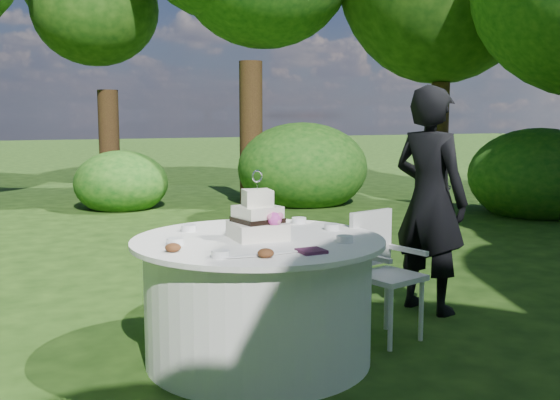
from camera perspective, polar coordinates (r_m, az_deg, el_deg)
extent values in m
plane|color=black|center=(4.25, -1.88, -13.61)|extent=(80.00, 80.00, 0.00)
cube|color=#4C203D|center=(3.62, 2.75, -4.46)|extent=(0.14, 0.14, 0.02)
ellipsoid|color=silver|center=(3.55, -1.40, -4.74)|extent=(0.48, 0.07, 0.01)
imported|color=black|center=(5.18, 12.92, 0.01)|extent=(0.58, 0.73, 1.75)
cylinder|color=white|center=(4.13, -1.91, -8.82)|extent=(1.40, 1.40, 0.74)
cylinder|color=white|center=(4.04, -1.93, -3.56)|extent=(1.56, 1.56, 0.03)
cube|color=silver|center=(4.02, -1.97, -2.67)|extent=(0.33, 0.33, 0.10)
cube|color=white|center=(4.01, -1.98, -1.26)|extent=(0.27, 0.27, 0.10)
cube|color=silver|center=(3.99, -1.98, 0.16)|extent=(0.19, 0.19, 0.10)
cube|color=black|center=(4.01, -1.97, -1.75)|extent=(0.29, 0.29, 0.03)
sphere|color=#E443BA|center=(3.91, -0.46, -1.69)|extent=(0.08, 0.08, 0.08)
cylinder|color=silver|center=(3.99, -1.99, 1.23)|extent=(0.01, 0.01, 0.05)
torus|color=white|center=(3.98, -1.99, 2.09)|extent=(0.08, 0.02, 0.08)
cube|color=silver|center=(4.51, 9.48, -6.60)|extent=(0.46, 0.46, 0.04)
cube|color=silver|center=(4.57, 7.91, -3.30)|extent=(0.38, 0.13, 0.38)
cylinder|color=white|center=(4.36, 9.59, -10.23)|extent=(0.03, 0.03, 0.42)
cylinder|color=white|center=(4.59, 12.19, -9.40)|extent=(0.03, 0.03, 0.42)
cylinder|color=silver|center=(4.56, 6.63, -9.38)|extent=(0.03, 0.03, 0.42)
cylinder|color=silver|center=(4.78, 9.26, -8.65)|extent=(0.03, 0.03, 0.42)
cube|color=silver|center=(4.34, 7.92, -4.95)|extent=(0.11, 0.34, 0.03)
cube|color=silver|center=(4.61, 11.03, -4.29)|extent=(0.11, 0.34, 0.03)
cylinder|color=white|center=(3.50, -5.19, -4.71)|extent=(0.10, 0.10, 0.04)
cylinder|color=white|center=(4.34, 4.55, -2.36)|extent=(0.10, 0.10, 0.04)
cylinder|color=white|center=(3.93, 5.66, -3.40)|extent=(0.10, 0.10, 0.04)
cylinder|color=white|center=(4.60, 1.67, -1.79)|extent=(0.10, 0.10, 0.04)
cylinder|color=white|center=(4.33, -7.96, -2.43)|extent=(0.10, 0.10, 0.04)
cylinder|color=white|center=(3.88, -9.11, -3.58)|extent=(0.10, 0.10, 0.04)
ellipsoid|color=#562D16|center=(3.68, -9.30, -4.10)|extent=(0.09, 0.09, 0.05)
ellipsoid|color=#562D16|center=(3.49, -1.25, -4.64)|extent=(0.09, 0.09, 0.05)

